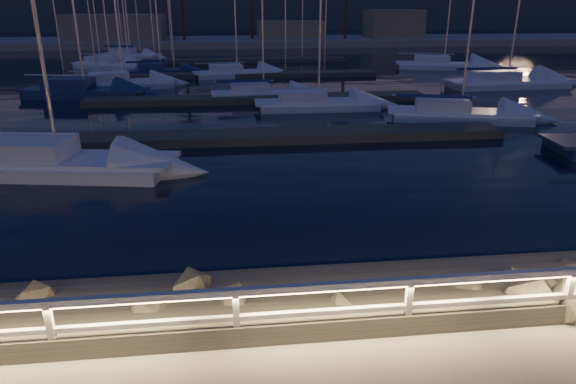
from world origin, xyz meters
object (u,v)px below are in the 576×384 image
guard_rail (349,296)px  sailboat_j (261,93)px  sailboat_f (82,91)px  sailboat_k (235,72)px  sailboat_i (159,71)px  sailboat_n (109,64)px  sailboat_m (129,55)px  sailboat_g (315,103)px  sailboat_c (456,113)px  sailboat_h (505,81)px  sailboat_l (441,64)px  sailboat_b (52,161)px  sailboat_e (121,83)px

guard_rail → sailboat_j: sailboat_j is taller
guard_rail → sailboat_f: sailboat_f is taller
sailboat_j → sailboat_k: size_ratio=0.92×
sailboat_i → sailboat_j: bearing=-71.7°
guard_rail → sailboat_n: size_ratio=3.40×
sailboat_m → sailboat_f: bearing=-67.5°
sailboat_f → sailboat_m: size_ratio=1.18×
guard_rail → sailboat_j: (0.27, 26.98, -0.97)m
sailboat_f → sailboat_g: (15.12, -5.97, -0.05)m
sailboat_j → sailboat_c: bearing=-40.6°
sailboat_h → sailboat_n: bearing=150.8°
sailboat_g → sailboat_h: 17.17m
sailboat_c → sailboat_n: 35.71m
sailboat_g → sailboat_n: bearing=126.8°
guard_rail → sailboat_i: 40.66m
sailboat_h → sailboat_l: bearing=87.4°
sailboat_b → sailboat_l: bearing=57.5°
sailboat_h → sailboat_k: sailboat_h is taller
sailboat_j → sailboat_l: size_ratio=0.76×
sailboat_b → sailboat_m: bearing=106.1°
guard_rail → sailboat_g: (3.31, 23.13, -0.96)m
sailboat_b → sailboat_f: 17.35m
sailboat_f → sailboat_e: bearing=70.4°
sailboat_j → sailboat_g: bearing=-55.3°
sailboat_n → sailboat_i: bearing=-22.2°
sailboat_k → sailboat_n: (-12.16, 7.56, 0.02)m
sailboat_j → sailboat_m: 31.08m
sailboat_l → sailboat_c: bearing=-92.2°
sailboat_g → sailboat_m: size_ratio=1.07×
sailboat_m → guard_rail: bearing=-56.9°
sailboat_e → sailboat_l: (28.77, 9.34, -0.02)m
sailboat_k → sailboat_n: 14.32m
sailboat_j → sailboat_m: (-13.31, 28.08, 0.03)m
sailboat_m → sailboat_i: bearing=-51.5°
guard_rail → sailboat_k: 38.22m
sailboat_j → sailboat_f: bearing=166.6°
sailboat_i → sailboat_l: bearing=-9.8°
sailboat_l → sailboat_m: sailboat_l is taller
guard_rail → sailboat_e: bearing=106.8°
sailboat_b → sailboat_l: (27.54, 29.78, -0.03)m
sailboat_e → sailboat_h: sailboat_h is taller
sailboat_c → sailboat_e: sailboat_c is taller
sailboat_g → sailboat_l: sailboat_l is taller
sailboat_f → sailboat_c: bearing=-13.2°
sailboat_f → sailboat_m: 26.00m
sailboat_n → sailboat_j: bearing=-29.4°
sailboat_g → sailboat_e: bearing=144.9°
sailboat_b → sailboat_n: bearing=108.3°
sailboat_e → sailboat_m: size_ratio=1.07×
sailboat_n → sailboat_h: bearing=-1.5°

